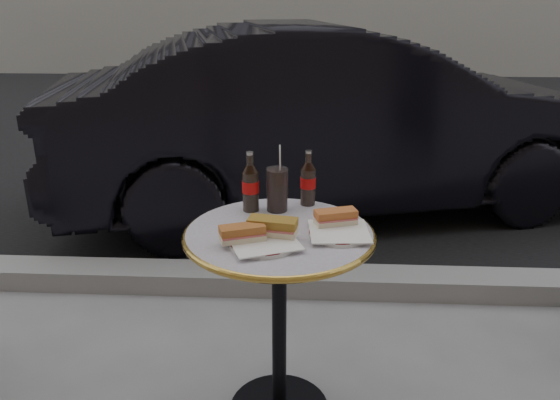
{
  "coord_description": "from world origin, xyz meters",
  "views": [
    {
      "loc": [
        0.09,
        -1.6,
        1.44
      ],
      "look_at": [
        0.0,
        0.05,
        0.82
      ],
      "focal_mm": 35.0,
      "sensor_mm": 36.0,
      "label": 1
    }
  ],
  "objects_px": {
    "cola_glass": "(277,189)",
    "plate_left": "(263,243)",
    "bistro_table": "(279,328)",
    "plate_right": "(339,233)",
    "parked_car": "(340,120)",
    "cola_bottle_left": "(250,182)",
    "cola_bottle_right": "(308,178)"
  },
  "relations": [
    {
      "from": "plate_left",
      "to": "cola_glass",
      "type": "relative_size",
      "value": 1.35
    },
    {
      "from": "plate_left",
      "to": "cola_bottle_right",
      "type": "bearing_deg",
      "value": 69.18
    },
    {
      "from": "cola_bottle_left",
      "to": "cola_bottle_right",
      "type": "distance_m",
      "value": 0.21
    },
    {
      "from": "plate_right",
      "to": "cola_glass",
      "type": "height_order",
      "value": "cola_glass"
    },
    {
      "from": "plate_right",
      "to": "cola_glass",
      "type": "relative_size",
      "value": 1.26
    },
    {
      "from": "bistro_table",
      "to": "cola_bottle_right",
      "type": "bearing_deg",
      "value": 69.78
    },
    {
      "from": "parked_car",
      "to": "cola_bottle_left",
      "type": "bearing_deg",
      "value": 153.97
    },
    {
      "from": "cola_bottle_right",
      "to": "cola_glass",
      "type": "relative_size",
      "value": 1.3
    },
    {
      "from": "bistro_table",
      "to": "plate_left",
      "type": "distance_m",
      "value": 0.39
    },
    {
      "from": "plate_left",
      "to": "cola_glass",
      "type": "bearing_deg",
      "value": 84.78
    },
    {
      "from": "cola_bottle_left",
      "to": "parked_car",
      "type": "height_order",
      "value": "parked_car"
    },
    {
      "from": "bistro_table",
      "to": "plate_right",
      "type": "xyz_separation_m",
      "value": [
        0.19,
        -0.02,
        0.37
      ]
    },
    {
      "from": "plate_right",
      "to": "cola_glass",
      "type": "xyz_separation_m",
      "value": [
        -0.21,
        0.2,
        0.07
      ]
    },
    {
      "from": "plate_left",
      "to": "parked_car",
      "type": "bearing_deg",
      "value": 81.15
    },
    {
      "from": "cola_bottle_left",
      "to": "cola_glass",
      "type": "distance_m",
      "value": 0.1
    },
    {
      "from": "bistro_table",
      "to": "plate_left",
      "type": "relative_size",
      "value": 3.5
    },
    {
      "from": "plate_left",
      "to": "cola_bottle_right",
      "type": "height_order",
      "value": "cola_bottle_right"
    },
    {
      "from": "cola_bottle_left",
      "to": "parked_car",
      "type": "distance_m",
      "value": 2.01
    },
    {
      "from": "plate_right",
      "to": "cola_bottle_right",
      "type": "relative_size",
      "value": 0.97
    },
    {
      "from": "bistro_table",
      "to": "cola_glass",
      "type": "distance_m",
      "value": 0.48
    },
    {
      "from": "plate_left",
      "to": "cola_bottle_left",
      "type": "height_order",
      "value": "cola_bottle_left"
    },
    {
      "from": "cola_bottle_right",
      "to": "cola_glass",
      "type": "xyz_separation_m",
      "value": [
        -0.11,
        -0.07,
        -0.02
      ]
    },
    {
      "from": "cola_bottle_right",
      "to": "bistro_table",
      "type": "bearing_deg",
      "value": -110.22
    },
    {
      "from": "bistro_table",
      "to": "plate_left",
      "type": "xyz_separation_m",
      "value": [
        -0.04,
        -0.11,
        0.37
      ]
    },
    {
      "from": "bistro_table",
      "to": "plate_left",
      "type": "height_order",
      "value": "plate_left"
    },
    {
      "from": "plate_left",
      "to": "bistro_table",
      "type": "bearing_deg",
      "value": 67.8
    },
    {
      "from": "plate_right",
      "to": "parked_car",
      "type": "bearing_deg",
      "value": 86.94
    },
    {
      "from": "bistro_table",
      "to": "cola_glass",
      "type": "height_order",
      "value": "cola_glass"
    },
    {
      "from": "bistro_table",
      "to": "parked_car",
      "type": "height_order",
      "value": "parked_car"
    },
    {
      "from": "parked_car",
      "to": "bistro_table",
      "type": "bearing_deg",
      "value": 157.77
    },
    {
      "from": "cola_glass",
      "to": "plate_left",
      "type": "bearing_deg",
      "value": -95.22
    },
    {
      "from": "parked_car",
      "to": "cola_glass",
      "type": "bearing_deg",
      "value": 156.55
    }
  ]
}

